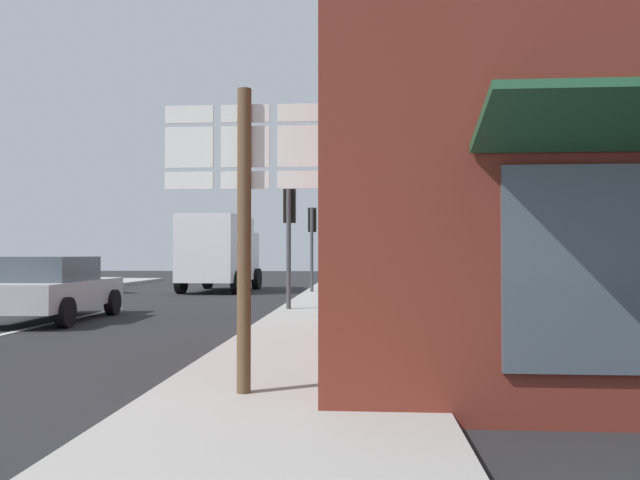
{
  "coord_description": "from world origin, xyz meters",
  "views": [
    {
      "loc": [
        6.8,
        -4.96,
        1.53
      ],
      "look_at": [
        5.51,
        13.92,
        1.96
      ],
      "focal_mm": 34.68,
      "sensor_mm": 36.0,
      "label": 1
    }
  ],
  "objects_px": {
    "route_sign_post": "(245,207)",
    "traffic_light_far_right": "(312,230)",
    "sedan_far": "(52,288)",
    "delivery_truck": "(220,251)",
    "traffic_light_near_right": "(289,220)"
  },
  "relations": [
    {
      "from": "sedan_far",
      "to": "route_sign_post",
      "type": "height_order",
      "value": "route_sign_post"
    },
    {
      "from": "sedan_far",
      "to": "delivery_truck",
      "type": "distance_m",
      "value": 11.27
    },
    {
      "from": "traffic_light_far_right",
      "to": "route_sign_post",
      "type": "bearing_deg",
      "value": -87.68
    },
    {
      "from": "route_sign_post",
      "to": "traffic_light_far_right",
      "type": "xyz_separation_m",
      "value": [
        -0.68,
        16.73,
        0.4
      ]
    },
    {
      "from": "traffic_light_near_right",
      "to": "route_sign_post",
      "type": "bearing_deg",
      "value": -85.93
    },
    {
      "from": "route_sign_post",
      "to": "traffic_light_far_right",
      "type": "height_order",
      "value": "traffic_light_far_right"
    },
    {
      "from": "delivery_truck",
      "to": "traffic_light_far_right",
      "type": "distance_m",
      "value": 4.44
    },
    {
      "from": "delivery_truck",
      "to": "route_sign_post",
      "type": "bearing_deg",
      "value": -76.11
    },
    {
      "from": "route_sign_post",
      "to": "traffic_light_far_right",
      "type": "relative_size",
      "value": 0.98
    },
    {
      "from": "sedan_far",
      "to": "route_sign_post",
      "type": "distance_m",
      "value": 9.58
    },
    {
      "from": "traffic_light_far_right",
      "to": "traffic_light_near_right",
      "type": "distance_m",
      "value": 7.18
    },
    {
      "from": "sedan_far",
      "to": "traffic_light_near_right",
      "type": "height_order",
      "value": "traffic_light_near_right"
    },
    {
      "from": "sedan_far",
      "to": "traffic_light_near_right",
      "type": "relative_size",
      "value": 1.32
    },
    {
      "from": "delivery_truck",
      "to": "traffic_light_near_right",
      "type": "height_order",
      "value": "traffic_light_near_right"
    },
    {
      "from": "traffic_light_near_right",
      "to": "sedan_far",
      "type": "bearing_deg",
      "value": -158.2
    }
  ]
}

